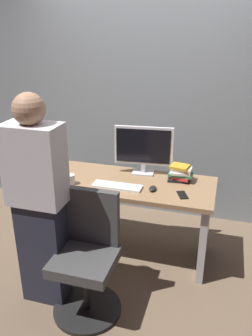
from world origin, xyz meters
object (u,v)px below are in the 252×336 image
Objects in this scene: office_chair at (88,260)px; mouse at (153,188)px; cell_phone at (182,195)px; desk at (128,203)px; keyboard at (117,186)px; cup_near_keyboard at (70,179)px; book_stack at (180,173)px; monitor at (144,148)px; person_at_desk at (39,203)px.

office_chair is 0.81m from mouse.
desk is at bearing 142.46° from cell_phone.
cell_phone is at bearing -5.33° from mouse.
keyboard is 4.89× the size of cup_near_keyboard.
desk is at bearing -161.30° from book_stack.
monitor is at bearing 68.33° from keyboard.
person_at_desk is at bearing -120.10° from desk.
office_chair reaches higher than cup_near_keyboard.
cup_near_keyboard is at bearing -159.34° from book_stack.
cup_near_keyboard is (-0.39, 0.58, 0.35)m from office_chair.
desk is at bearing 155.86° from mouse.
cup_near_keyboard is at bearing -172.88° from keyboard.
person_at_desk is 1.13m from monitor.
cell_phone is (0.95, 0.63, -0.10)m from person_at_desk.
person_at_desk reaches higher than monitor.
book_stack reaches higher than cell_phone.
monitor is (0.09, 0.22, 0.48)m from desk.
office_chair is 0.70m from keyboard.
desk is 0.57m from cell_phone.
book_stack is (0.45, 0.15, 0.29)m from desk.
cell_phone is (0.51, -0.14, 0.22)m from desk.
keyboard is (0.39, 0.63, -0.09)m from person_at_desk.
person_at_desk reaches higher than desk.
person_at_desk reaches higher than office_chair.
person_at_desk is 3.03× the size of monitor.
cell_phone is at bearing 33.38° from person_at_desk.
book_stack reaches higher than keyboard.
book_stack is at bearing -10.23° from monitor.
book_stack is (0.53, 0.92, 0.38)m from office_chair.
monitor is 0.72m from cup_near_keyboard.
keyboard is 0.42m from cup_near_keyboard.
office_chair is (-0.08, -0.77, -0.09)m from desk.
office_chair is 9.40× the size of mouse.
person_at_desk is 3.81× the size of keyboard.
cup_near_keyboard reaches higher than mouse.
monitor reaches higher than office_chair.
person_at_desk is at bearing -122.03° from keyboard.
person_at_desk is at bearing -136.96° from mouse.
desk is 1.65× the size of office_chair.
cup_near_keyboard is (-0.72, -0.08, 0.03)m from mouse.
office_chair is at bearing -0.38° from person_at_desk.
desk is at bearing 59.90° from person_at_desk.
monitor reaches higher than mouse.
mouse is at bearing 6.25° from cup_near_keyboard.
mouse is at bearing -63.44° from monitor.
book_stack reaches higher than cup_near_keyboard.
mouse is 0.33m from book_stack.
mouse is at bearing -126.04° from book_stack.
office_chair is 0.78m from cup_near_keyboard.
monitor reaches higher than keyboard.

